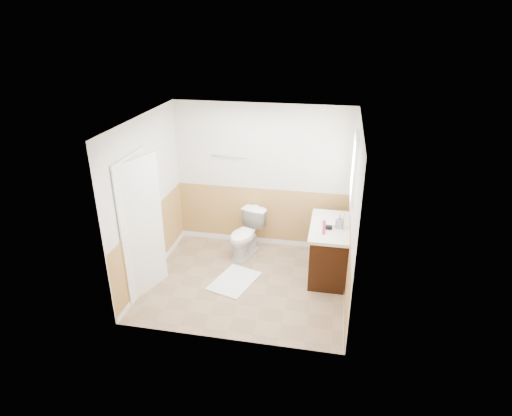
% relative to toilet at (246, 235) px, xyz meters
% --- Properties ---
extents(floor, '(3.00, 3.00, 0.00)m').
position_rel_toilet_xyz_m(floor, '(0.19, -0.82, -0.38)').
color(floor, '#8C7051').
rests_on(floor, ground).
extents(ceiling, '(3.00, 3.00, 0.00)m').
position_rel_toilet_xyz_m(ceiling, '(0.19, -0.82, 2.12)').
color(ceiling, white).
rests_on(ceiling, floor).
extents(wall_back, '(3.00, 0.00, 3.00)m').
position_rel_toilet_xyz_m(wall_back, '(0.19, 0.48, 0.87)').
color(wall_back, silver).
rests_on(wall_back, floor).
extents(wall_front, '(3.00, 0.00, 3.00)m').
position_rel_toilet_xyz_m(wall_front, '(0.19, -2.12, 0.87)').
color(wall_front, silver).
rests_on(wall_front, floor).
extents(wall_left, '(0.00, 3.00, 3.00)m').
position_rel_toilet_xyz_m(wall_left, '(-1.31, -0.82, 0.87)').
color(wall_left, silver).
rests_on(wall_left, floor).
extents(wall_right, '(0.00, 3.00, 3.00)m').
position_rel_toilet_xyz_m(wall_right, '(1.69, -0.82, 0.87)').
color(wall_right, silver).
rests_on(wall_right, floor).
extents(wainscot_back, '(3.00, 0.00, 3.00)m').
position_rel_toilet_xyz_m(wainscot_back, '(0.19, 0.47, 0.12)').
color(wainscot_back, tan).
rests_on(wainscot_back, floor).
extents(wainscot_front, '(3.00, 0.00, 3.00)m').
position_rel_toilet_xyz_m(wainscot_front, '(0.19, -2.11, 0.12)').
color(wainscot_front, tan).
rests_on(wainscot_front, floor).
extents(wainscot_left, '(0.00, 2.60, 2.60)m').
position_rel_toilet_xyz_m(wainscot_left, '(-1.30, -0.82, 0.12)').
color(wainscot_left, tan).
rests_on(wainscot_left, floor).
extents(wainscot_right, '(0.00, 2.60, 2.60)m').
position_rel_toilet_xyz_m(wainscot_right, '(1.67, -0.82, 0.12)').
color(wainscot_right, tan).
rests_on(wainscot_right, floor).
extents(toilet, '(0.63, 0.85, 0.77)m').
position_rel_toilet_xyz_m(toilet, '(0.00, 0.00, 0.00)').
color(toilet, white).
rests_on(toilet, floor).
extents(bath_mat, '(0.76, 0.93, 0.02)m').
position_rel_toilet_xyz_m(bath_mat, '(0.00, -0.84, -0.37)').
color(bath_mat, silver).
rests_on(bath_mat, floor).
extents(vanity_cabinet, '(0.55, 1.10, 0.80)m').
position_rel_toilet_xyz_m(vanity_cabinet, '(1.40, -0.33, 0.02)').
color(vanity_cabinet, black).
rests_on(vanity_cabinet, floor).
extents(vanity_knob_left, '(0.03, 0.03, 0.03)m').
position_rel_toilet_xyz_m(vanity_knob_left, '(1.10, -0.43, 0.17)').
color(vanity_knob_left, silver).
rests_on(vanity_knob_left, vanity_cabinet).
extents(vanity_knob_right, '(0.03, 0.03, 0.03)m').
position_rel_toilet_xyz_m(vanity_knob_right, '(1.10, -0.23, 0.17)').
color(vanity_knob_right, silver).
rests_on(vanity_knob_right, vanity_cabinet).
extents(countertop, '(0.60, 1.15, 0.05)m').
position_rel_toilet_xyz_m(countertop, '(1.39, -0.33, 0.44)').
color(countertop, white).
rests_on(countertop, vanity_cabinet).
extents(sink_basin, '(0.36, 0.36, 0.02)m').
position_rel_toilet_xyz_m(sink_basin, '(1.40, -0.18, 0.48)').
color(sink_basin, silver).
rests_on(sink_basin, countertop).
extents(faucet, '(0.02, 0.02, 0.14)m').
position_rel_toilet_xyz_m(faucet, '(1.58, -0.18, 0.54)').
color(faucet, white).
rests_on(faucet, countertop).
extents(lotion_bottle, '(0.05, 0.05, 0.22)m').
position_rel_toilet_xyz_m(lotion_bottle, '(1.30, -0.63, 0.58)').
color(lotion_bottle, '#D33673').
rests_on(lotion_bottle, countertop).
extents(soap_dispenser, '(0.12, 0.13, 0.21)m').
position_rel_toilet_xyz_m(soap_dispenser, '(1.52, -0.39, 0.57)').
color(soap_dispenser, gray).
rests_on(soap_dispenser, countertop).
extents(hair_dryer_body, '(0.14, 0.07, 0.07)m').
position_rel_toilet_xyz_m(hair_dryer_body, '(1.35, -0.46, 0.50)').
color(hair_dryer_body, black).
rests_on(hair_dryer_body, countertop).
extents(hair_dryer_handle, '(0.03, 0.03, 0.07)m').
position_rel_toilet_xyz_m(hair_dryer_handle, '(1.32, -0.43, 0.47)').
color(hair_dryer_handle, black).
rests_on(hair_dryer_handle, countertop).
extents(mirror_panel, '(0.02, 0.35, 0.90)m').
position_rel_toilet_xyz_m(mirror_panel, '(1.66, 0.28, 1.17)').
color(mirror_panel, silver).
rests_on(mirror_panel, wall_right).
extents(window_frame, '(0.04, 0.80, 1.00)m').
position_rel_toilet_xyz_m(window_frame, '(1.66, -0.23, 1.37)').
color(window_frame, white).
rests_on(window_frame, wall_right).
extents(window_glass, '(0.01, 0.70, 0.90)m').
position_rel_toilet_xyz_m(window_glass, '(1.67, -0.23, 1.37)').
color(window_glass, white).
rests_on(window_glass, wall_right).
extents(door, '(0.29, 0.78, 2.04)m').
position_rel_toilet_xyz_m(door, '(-1.21, -1.27, 0.64)').
color(door, white).
rests_on(door, wall_left).
extents(door_frame, '(0.02, 0.92, 2.10)m').
position_rel_toilet_xyz_m(door_frame, '(-1.29, -1.27, 0.65)').
color(door_frame, white).
rests_on(door_frame, wall_left).
extents(door_knob, '(0.06, 0.06, 0.06)m').
position_rel_toilet_xyz_m(door_knob, '(-1.15, -0.94, 0.57)').
color(door_knob, silver).
rests_on(door_knob, door).
extents(towel_bar, '(0.62, 0.02, 0.02)m').
position_rel_toilet_xyz_m(towel_bar, '(-0.36, 0.43, 1.22)').
color(towel_bar, silver).
rests_on(towel_bar, wall_back).
extents(tp_holder_bar, '(0.14, 0.02, 0.02)m').
position_rel_toilet_xyz_m(tp_holder_bar, '(0.09, 0.41, 0.32)').
color(tp_holder_bar, silver).
rests_on(tp_holder_bar, wall_back).
extents(tp_roll, '(0.10, 0.11, 0.11)m').
position_rel_toilet_xyz_m(tp_roll, '(0.09, 0.41, 0.32)').
color(tp_roll, white).
rests_on(tp_roll, tp_holder_bar).
extents(tp_sheet, '(0.10, 0.01, 0.16)m').
position_rel_toilet_xyz_m(tp_sheet, '(0.09, 0.41, 0.21)').
color(tp_sheet, white).
rests_on(tp_sheet, tp_roll).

